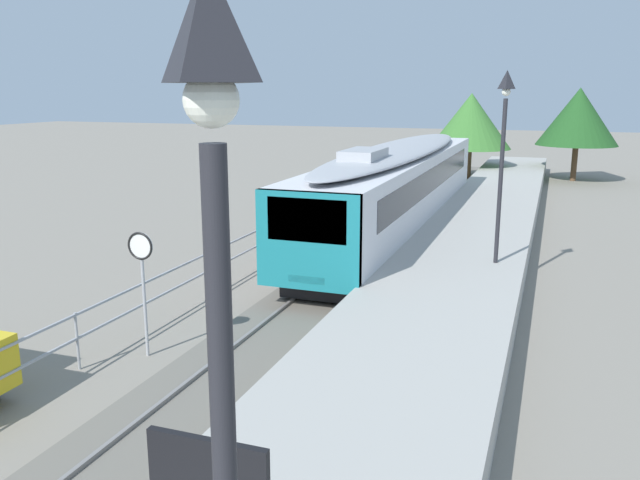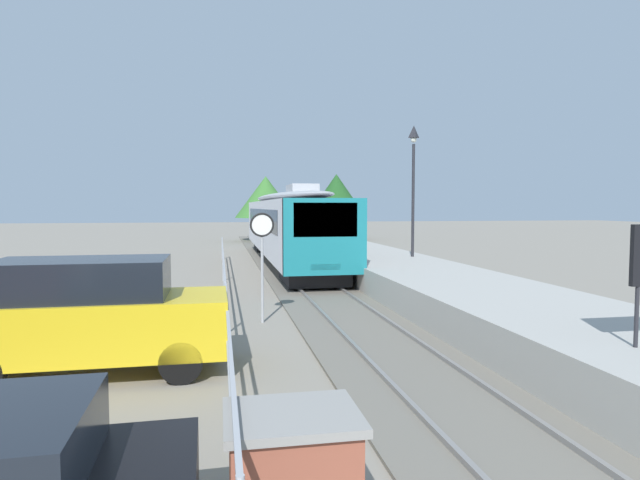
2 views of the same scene
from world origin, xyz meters
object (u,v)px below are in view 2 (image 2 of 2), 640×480
object	(u,v)px
commuter_train	(287,222)
parked_suv_yellow	(91,314)
platform_lamp_mid_platform	(413,166)
speed_limit_sign	(262,240)
brick_utility_cabinet	(292,473)

from	to	relation	value
commuter_train	parked_suv_yellow	world-z (taller)	commuter_train
commuter_train	platform_lamp_mid_platform	size ratio (longest dim) A/B	3.81
speed_limit_sign	brick_utility_cabinet	world-z (taller)	speed_limit_sign
brick_utility_cabinet	commuter_train	bearing A→B (deg)	82.93
parked_suv_yellow	brick_utility_cabinet	bearing A→B (deg)	-61.41
speed_limit_sign	parked_suv_yellow	size ratio (longest dim) A/B	0.61
commuter_train	parked_suv_yellow	xyz separation A→B (m)	(-5.65, -17.30, -1.09)
platform_lamp_mid_platform	speed_limit_sign	distance (m)	10.28
speed_limit_sign	parked_suv_yellow	distance (m)	4.96
platform_lamp_mid_platform	parked_suv_yellow	size ratio (longest dim) A/B	1.16
brick_utility_cabinet	speed_limit_sign	bearing A→B (deg)	87.21
brick_utility_cabinet	platform_lamp_mid_platform	bearing A→B (deg)	66.02
platform_lamp_mid_platform	commuter_train	bearing A→B (deg)	124.45
platform_lamp_mid_platform	brick_utility_cabinet	bearing A→B (deg)	-113.98
commuter_train	platform_lamp_mid_platform	distance (m)	8.14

